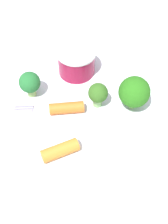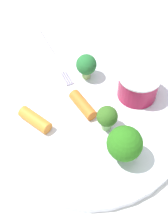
{
  "view_description": "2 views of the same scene",
  "coord_description": "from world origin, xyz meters",
  "views": [
    {
      "loc": [
        -0.26,
        -0.09,
        0.35
      ],
      "look_at": [
        -0.0,
        -0.01,
        0.02
      ],
      "focal_mm": 47.29,
      "sensor_mm": 36.0,
      "label": 1
    },
    {
      "loc": [
        -0.06,
        -0.27,
        0.37
      ],
      "look_at": [
        -0.01,
        -0.0,
        0.03
      ],
      "focal_mm": 50.52,
      "sensor_mm": 36.0,
      "label": 2
    }
  ],
  "objects": [
    {
      "name": "fork",
      "position": [
        -0.04,
        0.14,
        0.01
      ],
      "size": [
        0.05,
        0.17,
        0.0
      ],
      "color": "#B5ADC7",
      "rests_on": "plate"
    },
    {
      "name": "plate",
      "position": [
        0.0,
        0.0,
        0.01
      ],
      "size": [
        0.28,
        0.28,
        0.01
      ],
      "primitive_type": "cylinder",
      "color": "white",
      "rests_on": "ground_plane"
    },
    {
      "name": "broccoli_floret_2",
      "position": [
        0.02,
        -0.03,
        0.04
      ],
      "size": [
        0.03,
        0.03,
        0.04
      ],
      "color": "#82B16A",
      "rests_on": "plate"
    },
    {
      "name": "ground_plane",
      "position": [
        0.0,
        0.0,
        0.0
      ],
      "size": [
        2.4,
        2.4,
        0.0
      ],
      "primitive_type": "plane",
      "color": "silver"
    },
    {
      "name": "broccoli_floret_1",
      "position": [
        0.03,
        -0.08,
        0.04
      ],
      "size": [
        0.05,
        0.05,
        0.06
      ],
      "color": "#8FB36A",
      "rests_on": "plate"
    },
    {
      "name": "broccoli_floret_0",
      "position": [
        0.01,
        0.08,
        0.04
      ],
      "size": [
        0.03,
        0.03,
        0.04
      ],
      "color": "#8DB965",
      "rests_on": "plate"
    },
    {
      "name": "carrot_stick_0",
      "position": [
        -0.01,
        0.01,
        0.02
      ],
      "size": [
        0.03,
        0.05,
        0.02
      ],
      "primitive_type": "cylinder",
      "rotation": [
        1.57,
        0.0,
        3.53
      ],
      "color": "orange",
      "rests_on": "plate"
    },
    {
      "name": "sauce_cup",
      "position": [
        0.08,
        0.03,
        0.03
      ],
      "size": [
        0.06,
        0.06,
        0.04
      ],
      "color": "maroon",
      "rests_on": "plate"
    },
    {
      "name": "carrot_stick_1",
      "position": [
        -0.08,
        0.0,
        0.02
      ],
      "size": [
        0.05,
        0.05,
        0.02
      ],
      "primitive_type": "cylinder",
      "rotation": [
        1.57,
        0.0,
        0.7
      ],
      "color": "orange",
      "rests_on": "plate"
    }
  ]
}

